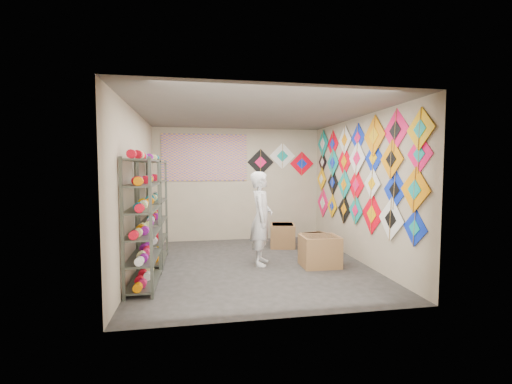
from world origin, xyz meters
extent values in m
plane|color=#2C2927|center=(0.00, 0.00, 0.00)|extent=(4.50, 4.50, 0.00)
plane|color=tan|center=(0.00, 2.25, 1.35)|extent=(4.00, 0.00, 4.00)
plane|color=tan|center=(0.00, -2.25, 1.35)|extent=(4.00, 0.00, 4.00)
plane|color=tan|center=(-2.00, 0.00, 1.35)|extent=(0.00, 4.50, 4.50)
plane|color=tan|center=(2.00, 0.00, 1.35)|extent=(0.00, 4.50, 4.50)
plane|color=#665F56|center=(0.00, 0.00, 2.70)|extent=(4.50, 4.50, 0.00)
cube|color=#4C5147|center=(-1.78, -0.85, 0.95)|extent=(0.40, 1.10, 1.90)
cube|color=#4C5147|center=(-1.78, 0.45, 0.95)|extent=(0.40, 1.10, 1.90)
cylinder|color=#DD1A59|center=(-1.78, -1.33, 1.04)|extent=(0.12, 0.10, 0.12)
cylinder|color=orange|center=(-1.78, -1.14, 1.04)|extent=(0.12, 0.10, 0.12)
cylinder|color=#E2B300|center=(-1.78, -0.95, 1.04)|extent=(0.12, 0.10, 0.12)
cylinder|color=white|center=(-1.78, -0.75, 1.04)|extent=(0.12, 0.10, 0.12)
cylinder|color=red|center=(-1.78, -0.56, 1.04)|extent=(0.12, 0.10, 0.12)
cylinder|color=#92159C|center=(-1.78, -0.37, 1.04)|extent=(0.12, 0.10, 0.12)
cylinder|color=#E0DD84|center=(-1.78, -0.03, 1.04)|extent=(0.12, 0.10, 0.12)
cylinder|color=#0E748A|center=(-1.78, 0.16, 1.04)|extent=(0.12, 0.10, 0.12)
cylinder|color=#DD1A59|center=(-1.78, 0.35, 1.04)|extent=(0.12, 0.10, 0.12)
cylinder|color=orange|center=(-1.78, 0.55, 1.04)|extent=(0.12, 0.10, 0.12)
cylinder|color=#E2B300|center=(-1.78, 0.74, 1.04)|extent=(0.12, 0.10, 0.12)
cylinder|color=white|center=(-1.78, 0.93, 1.04)|extent=(0.12, 0.10, 0.12)
cube|color=#0C2BC2|center=(1.99, -1.75, 0.92)|extent=(0.03, 0.54, 0.54)
cube|color=white|center=(1.97, -1.18, 0.96)|extent=(0.03, 0.69, 0.69)
cube|color=#F00016|center=(1.99, -0.57, 0.95)|extent=(0.02, 0.72, 0.72)
cube|color=#0F9A92|center=(1.97, 0.01, 0.95)|extent=(0.02, 0.55, 0.55)
cube|color=black|center=(1.99, 0.56, 0.91)|extent=(0.03, 0.60, 0.60)
cube|color=#F7AF07|center=(1.97, 1.15, 0.91)|extent=(0.02, 0.52, 0.52)
cube|color=#FF0F58|center=(1.99, 1.76, 0.92)|extent=(0.02, 0.71, 0.71)
cube|color=orange|center=(1.97, -1.75, 1.45)|extent=(0.03, 0.65, 0.65)
cube|color=#0C2BC2|center=(1.99, -1.24, 1.42)|extent=(0.04, 0.61, 0.61)
cube|color=white|center=(1.97, -0.58, 1.49)|extent=(0.04, 0.54, 0.54)
cube|color=#F00016|center=(1.99, 0.05, 1.43)|extent=(0.04, 0.63, 0.63)
cube|color=#0F9A92|center=(1.97, 0.54, 1.41)|extent=(0.02, 0.61, 0.61)
cube|color=black|center=(1.99, 1.18, 1.43)|extent=(0.01, 0.60, 0.60)
cube|color=#F7AF07|center=(1.97, 1.83, 1.48)|extent=(0.02, 0.56, 0.56)
cube|color=#FF0F58|center=(1.99, -1.80, 1.94)|extent=(0.02, 0.55, 0.55)
cube|color=orange|center=(1.97, -1.15, 1.88)|extent=(0.02, 0.62, 0.62)
cube|color=#0C2BC2|center=(1.99, -0.58, 1.92)|extent=(0.02, 0.58, 0.58)
cube|color=white|center=(1.97, 0.00, 1.93)|extent=(0.03, 0.65, 0.65)
cube|color=#F00016|center=(1.99, 0.59, 1.88)|extent=(0.01, 0.64, 0.64)
cube|color=#0F9A92|center=(1.97, 1.15, 1.87)|extent=(0.02, 0.62, 0.62)
cube|color=black|center=(1.99, 1.82, 1.89)|extent=(0.01, 0.51, 0.51)
cube|color=#F7AF07|center=(1.97, -1.82, 2.27)|extent=(0.04, 0.59, 0.59)
cube|color=#FF0F58|center=(1.99, -1.22, 2.32)|extent=(0.04, 0.68, 0.68)
cube|color=orange|center=(1.97, -0.61, 2.30)|extent=(0.03, 0.70, 0.70)
cube|color=#0C2BC2|center=(1.99, 0.02, 2.32)|extent=(0.01, 0.56, 0.56)
cube|color=white|center=(1.97, 0.55, 2.32)|extent=(0.01, 0.60, 0.60)
cube|color=#F00016|center=(1.99, 1.21, 2.28)|extent=(0.02, 0.61, 0.61)
cube|color=#0F9A92|center=(1.97, 1.77, 2.33)|extent=(0.01, 0.66, 0.66)
cube|color=black|center=(0.55, 2.24, 1.89)|extent=(0.65, 0.02, 0.65)
cube|color=white|center=(1.10, 2.24, 2.05)|extent=(0.65, 0.02, 0.65)
cube|color=#F00016|center=(1.60, 2.24, 1.86)|extent=(0.61, 0.02, 0.61)
cube|color=#684DA8|center=(-0.80, 2.23, 2.00)|extent=(2.00, 0.01, 1.10)
imported|color=silver|center=(0.15, 0.01, 0.84)|extent=(0.82, 0.71, 1.69)
cube|color=brown|center=(1.15, -0.30, 0.27)|extent=(0.67, 0.56, 0.55)
cube|color=brown|center=(1.37, 0.55, 0.21)|extent=(0.60, 0.53, 0.42)
cube|color=brown|center=(0.87, 1.29, 0.25)|extent=(0.64, 0.68, 0.51)
camera|label=1|loc=(-1.00, -6.01, 1.75)|focal=24.00mm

